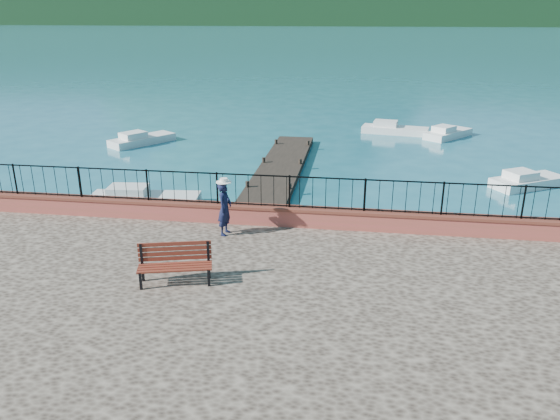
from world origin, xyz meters
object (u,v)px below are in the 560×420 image
(boat_3, at_px, (142,137))
(boat_5, at_px, (448,131))
(person, at_px, (225,209))
(boat_0, at_px, (145,195))
(boat_4, at_px, (395,127))
(park_bench, at_px, (175,272))
(boat_2, at_px, (529,178))

(boat_3, height_order, boat_5, same)
(person, distance_m, boat_0, 7.19)
(person, xyz_separation_m, boat_4, (5.94, 20.45, -1.58))
(boat_0, distance_m, boat_5, 19.94)
(park_bench, bearing_deg, person, 67.15)
(park_bench, height_order, boat_0, park_bench)
(boat_3, xyz_separation_m, boat_4, (14.70, 5.01, 0.00))
(park_bench, relative_size, person, 1.16)
(person, height_order, boat_3, person)
(boat_4, height_order, boat_5, same)
(person, height_order, boat_5, person)
(park_bench, xyz_separation_m, boat_4, (6.40, 23.56, -1.09))
(boat_2, relative_size, boat_3, 0.87)
(boat_4, xyz_separation_m, boat_5, (3.15, -0.69, 0.00))
(person, bearing_deg, boat_0, 49.28)
(park_bench, distance_m, boat_2, 17.56)
(person, xyz_separation_m, boat_3, (-8.76, 15.43, -1.58))
(boat_3, relative_size, boat_5, 1.12)
(boat_2, distance_m, boat_5, 9.97)
(boat_3, distance_m, boat_5, 18.37)
(boat_2, xyz_separation_m, boat_4, (-5.22, 10.44, 0.00))
(boat_5, bearing_deg, boat_2, -127.96)
(boat_3, distance_m, boat_4, 15.53)
(boat_3, bearing_deg, boat_0, -122.90)
(person, relative_size, boat_4, 0.38)
(boat_0, xyz_separation_m, boat_2, (15.78, 4.73, 0.00))
(person, height_order, boat_2, person)
(boat_3, bearing_deg, park_bench, -120.99)
(person, distance_m, boat_2, 15.08)
(boat_3, height_order, boat_4, same)
(boat_5, bearing_deg, park_bench, -162.61)
(boat_0, bearing_deg, boat_2, 11.10)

